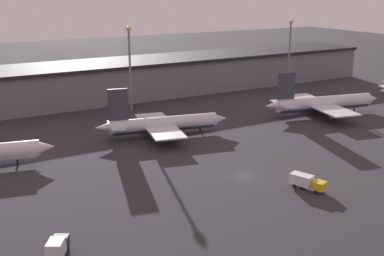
{
  "coord_description": "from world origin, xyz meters",
  "views": [
    {
      "loc": [
        -58.01,
        -78.81,
        39.4
      ],
      "look_at": [
        -1.53,
        19.78,
        6.0
      ],
      "focal_mm": 45.0,
      "sensor_mm": 36.0,
      "label": 1
    }
  ],
  "objects_px": {
    "airplane_3": "(323,103)",
    "service_vehicle_1": "(57,247)",
    "service_vehicle_0": "(306,181)",
    "airplane_2": "(163,124)"
  },
  "relations": [
    {
      "from": "airplane_2",
      "to": "service_vehicle_1",
      "type": "xyz_separation_m",
      "value": [
        -41.38,
        -47.57,
        -1.65
      ]
    },
    {
      "from": "airplane_3",
      "to": "service_vehicle_0",
      "type": "relative_size",
      "value": 5.37
    },
    {
      "from": "airplane_3",
      "to": "service_vehicle_0",
      "type": "bearing_deg",
      "value": -125.05
    },
    {
      "from": "airplane_2",
      "to": "service_vehicle_0",
      "type": "distance_m",
      "value": 47.83
    },
    {
      "from": "service_vehicle_0",
      "to": "service_vehicle_1",
      "type": "bearing_deg",
      "value": -110.17
    },
    {
      "from": "airplane_2",
      "to": "service_vehicle_1",
      "type": "relative_size",
      "value": 6.7
    },
    {
      "from": "airplane_3",
      "to": "service_vehicle_1",
      "type": "height_order",
      "value": "airplane_3"
    },
    {
      "from": "airplane_3",
      "to": "service_vehicle_0",
      "type": "height_order",
      "value": "airplane_3"
    },
    {
      "from": "service_vehicle_0",
      "to": "service_vehicle_1",
      "type": "height_order",
      "value": "service_vehicle_1"
    },
    {
      "from": "airplane_3",
      "to": "service_vehicle_0",
      "type": "distance_m",
      "value": 62.57
    }
  ]
}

